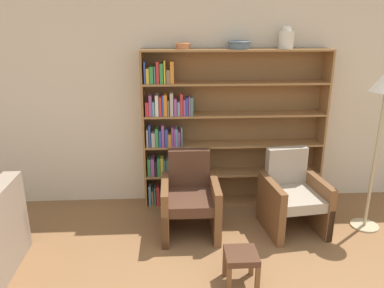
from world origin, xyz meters
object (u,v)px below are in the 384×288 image
armchair_cushioned (292,196)px  footstool (241,260)px  bowl_stoneware (183,45)px  armchair_leather (190,198)px  bookshelf (215,132)px  vase_tall (286,39)px  bowl_slate (239,44)px

armchair_cushioned → footstool: bearing=44.7°
bowl_stoneware → armchair_leather: size_ratio=0.20×
bookshelf → vase_tall: (0.83, -0.02, 1.14)m
bowl_stoneware → footstool: (0.46, -1.66, -1.79)m
armchair_cushioned → footstool: 1.25m
bowl_stoneware → vase_tall: (1.23, -0.00, 0.07)m
vase_tall → bowl_slate: bearing=-180.0°
bowl_stoneware → footstool: bowl_stoneware is taller
armchair_cushioned → footstool: (-0.77, -0.97, -0.14)m
bowl_stoneware → bowl_slate: (0.66, -0.00, 0.01)m
bookshelf → armchair_leather: bearing=-116.7°
bookshelf → vase_tall: vase_tall is taller
armchair_cushioned → footstool: armchair_cushioned is taller
bookshelf → footstool: size_ratio=6.85×
armchair_leather → footstool: size_ratio=2.72×
bowl_stoneware → armchair_leather: bearing=-86.3°
bowl_slate → vase_tall: (0.56, 0.00, 0.06)m
armchair_leather → armchair_cushioned: size_ratio=1.00×
bookshelf → bowl_slate: 1.11m
bowl_slate → vase_tall: 0.56m
bowl_stoneware → armchair_leather: bowl_stoneware is taller
bowl_slate → armchair_cushioned: (0.56, -0.69, -1.66)m
vase_tall → armchair_cushioned: bearing=-89.8°
vase_tall → armchair_cushioned: vase_tall is taller
bowl_stoneware → footstool: bearing=-74.5°
bowl_slate → bowl_stoneware: bearing=180.0°
bowl_stoneware → armchair_cushioned: size_ratio=0.20×
footstool → bookshelf: bearing=92.1°
bookshelf → vase_tall: bearing=-1.1°
bowl_slate → bookshelf: bearing=176.5°
bookshelf → armchair_cushioned: 1.23m
bowl_stoneware → bowl_slate: bowl_slate is taller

